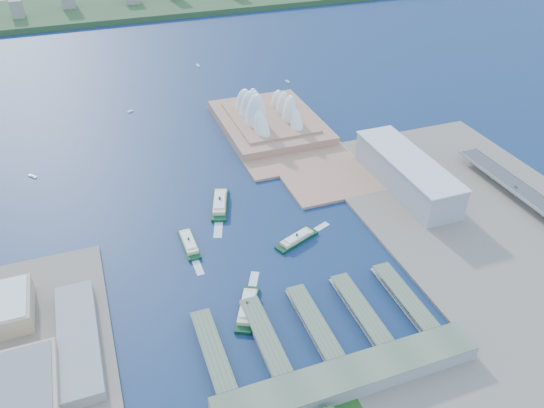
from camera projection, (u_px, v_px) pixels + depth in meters
name	position (u px, v px, depth m)	size (l,w,h in m)	color
ground	(266.00, 273.00, 484.37)	(3000.00, 3000.00, 0.00)	#0E1F42
east_land	(516.00, 247.00, 512.97)	(240.00, 500.00, 3.00)	#7B6D5F
peninsula	(276.00, 132.00, 715.13)	(135.00, 220.00, 3.00)	#A8765C
far_shore	(126.00, 6.00, 1238.94)	(2200.00, 260.00, 12.00)	#2D4926
opera_house	(270.00, 105.00, 712.60)	(134.00, 180.00, 58.00)	white
toaster_building	(407.00, 173.00, 589.97)	(45.00, 155.00, 35.00)	#98989D
ferry_wharves	(313.00, 323.00, 427.70)	(184.00, 90.00, 9.30)	#54624A
terminal_building	(349.00, 378.00, 379.11)	(200.00, 28.00, 12.00)	gray
ferry_a	(189.00, 242.00, 514.55)	(12.60, 49.51, 9.36)	#0D361C
ferry_b	(220.00, 202.00, 569.72)	(15.39, 60.44, 11.43)	#0D361C
ferry_c	(247.00, 306.00, 442.60)	(13.51, 53.07, 10.04)	#0D361C
ferry_d	(297.00, 238.00, 519.78)	(12.39, 48.67, 9.20)	#0D361C
boat_a	(32.00, 176.00, 621.87)	(3.03, 12.11, 2.34)	white
boat_b	(130.00, 111.00, 770.56)	(3.04, 8.68, 2.34)	white
boat_c	(287.00, 81.00, 865.85)	(3.09, 10.58, 2.38)	white
boat_e	(198.00, 65.00, 927.25)	(3.69, 11.59, 2.84)	white
car_c	(516.00, 187.00, 575.47)	(1.72, 4.24, 1.23)	slate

